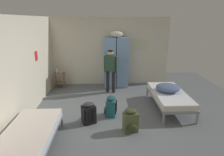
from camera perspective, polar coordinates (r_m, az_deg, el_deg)
name	(u,v)px	position (r m, az deg, el deg)	size (l,w,h in m)	color
ground_plane	(112,114)	(5.32, 0.11, -10.67)	(8.39, 8.39, 0.00)	slate
room_backdrop	(73,59)	(6.14, -11.62, 5.49)	(4.51, 5.30, 2.57)	beige
locker_bank	(116,61)	(7.22, 1.20, 4.98)	(0.90, 0.55, 2.07)	#7A9ECC
shelf_unit	(60,79)	(7.47, -15.29, -0.16)	(0.38, 0.30, 0.57)	brown
bed_right	(169,96)	(5.76, 16.61, -5.02)	(0.90, 1.90, 0.49)	gray
bed_left_front	(28,136)	(4.08, -23.61, -15.39)	(0.90, 1.90, 0.49)	gray
bedding_heap	(168,88)	(5.75, 16.22, -2.77)	(0.68, 0.65, 0.21)	slate
person_traveler	(111,67)	(6.57, -0.42, 3.23)	(0.45, 0.29, 1.51)	black
water_bottle	(57,70)	(7.42, -16.05, 2.33)	(0.07, 0.07, 0.24)	#B2DBEA
lotion_bottle	(61,71)	(7.34, -14.99, 1.90)	(0.05, 0.05, 0.14)	white
backpack_olive	(131,121)	(4.49, 5.53, -12.56)	(0.35, 0.37, 0.55)	#566038
backpack_teal	(111,107)	(5.14, -0.40, -8.47)	(0.37, 0.35, 0.55)	#23666B
backpack_black	(89,113)	(4.83, -6.96, -10.35)	(0.39, 0.40, 0.55)	black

